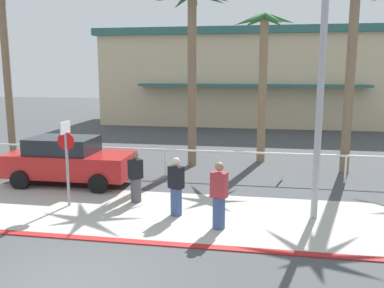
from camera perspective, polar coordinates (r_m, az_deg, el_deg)
ground_plane at (r=17.51m, az=-2.51°, el=-3.10°), size 80.00×80.00×0.00m
sidewalk_strip at (r=12.13m, az=-8.44°, el=-9.27°), size 44.00×4.00×0.02m
curb_paint at (r=10.38m, az=-11.97°, el=-12.80°), size 44.00×0.24×0.03m
building_backdrop at (r=33.44m, az=8.44°, el=9.19°), size 22.54×10.99×6.92m
rail_fence at (r=15.90m, az=-3.69°, el=-1.39°), size 26.66×0.08×1.04m
stop_sign_bike_lane at (r=12.64m, az=-16.98°, el=-0.97°), size 0.52×0.56×2.56m
streetlight_curb at (r=11.08m, az=17.72°, el=11.00°), size 0.24×2.54×7.50m
palm_tree_0 at (r=21.80m, az=-24.53°, el=14.08°), size 2.89×3.17×8.14m
palm_tree_1 at (r=17.24m, az=0.15°, el=15.22°), size 3.10×3.25×7.27m
palm_tree_2 at (r=18.32m, az=9.83°, el=12.20°), size 2.61×3.05×6.43m
palm_tree_3 at (r=17.31m, az=21.61°, el=17.36°), size 3.75×2.82×8.52m
car_red_1 at (r=15.26m, az=-16.71°, el=-2.17°), size 4.40×2.02×1.69m
pedestrian_0 at (r=11.50m, az=-2.21°, el=-6.26°), size 0.47×0.43×1.67m
pedestrian_1 at (r=12.77m, az=-7.79°, el=-4.90°), size 0.47×0.47×1.58m
pedestrian_2 at (r=10.57m, az=3.76°, el=-7.50°), size 0.46×0.40×1.76m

